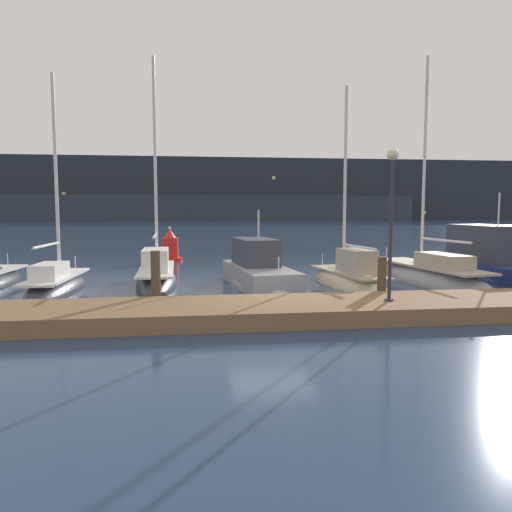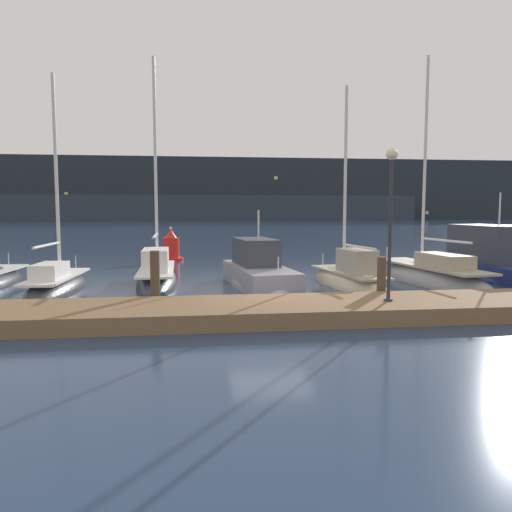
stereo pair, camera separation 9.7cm
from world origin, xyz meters
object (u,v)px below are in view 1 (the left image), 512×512
(sailboat_berth_2, at_px, (56,290))
(sailboat_berth_3, at_px, (157,281))
(motorboat_berth_7, at_px, (496,269))
(channel_buoy, at_px, (170,248))
(sailboat_berth_6, at_px, (430,280))
(sailboat_berth_5, at_px, (349,283))
(dock_lamppost, at_px, (392,200))
(motorboat_berth_4, at_px, (259,279))

(sailboat_berth_2, bearing_deg, sailboat_berth_3, 22.11)
(motorboat_berth_7, xyz_separation_m, channel_buoy, (-14.09, 9.24, 0.31))
(sailboat_berth_2, xyz_separation_m, sailboat_berth_6, (14.30, 0.55, -0.01))
(sailboat_berth_5, xyz_separation_m, dock_lamppost, (-0.58, -5.25, 3.08))
(sailboat_berth_3, xyz_separation_m, motorboat_berth_7, (14.26, -0.01, 0.25))
(sailboat_berth_3, height_order, motorboat_berth_4, sailboat_berth_3)
(sailboat_berth_2, bearing_deg, channel_buoy, 71.33)
(sailboat_berth_2, bearing_deg, motorboat_berth_4, 4.72)
(sailboat_berth_5, height_order, sailboat_berth_6, sailboat_berth_6)
(sailboat_berth_6, height_order, dock_lamppost, sailboat_berth_6)
(sailboat_berth_6, bearing_deg, dock_lamppost, -125.63)
(sailboat_berth_3, distance_m, sailboat_berth_6, 10.91)
(sailboat_berth_2, height_order, motorboat_berth_7, sailboat_berth_2)
(sailboat_berth_3, xyz_separation_m, motorboat_berth_4, (3.91, -0.78, 0.13))
(sailboat_berth_6, relative_size, motorboat_berth_7, 1.29)
(channel_buoy, distance_m, dock_lamppost, 17.31)
(motorboat_berth_7, relative_size, dock_lamppost, 1.84)
(dock_lamppost, bearing_deg, sailboat_berth_5, 83.74)
(motorboat_berth_4, height_order, sailboat_berth_5, sailboat_berth_5)
(sailboat_berth_2, relative_size, sailboat_berth_5, 1.00)
(channel_buoy, relative_size, dock_lamppost, 0.46)
(sailboat_berth_2, xyz_separation_m, channel_buoy, (3.59, 10.62, 0.60))
(sailboat_berth_6, height_order, channel_buoy, sailboat_berth_6)
(sailboat_berth_2, xyz_separation_m, dock_lamppost, (10.18, -5.19, 3.11))
(sailboat_berth_5, bearing_deg, motorboat_berth_4, 170.94)
(sailboat_berth_3, xyz_separation_m, sailboat_berth_6, (10.88, -0.84, -0.05))
(sailboat_berth_3, relative_size, dock_lamppost, 2.30)
(channel_buoy, xyz_separation_m, dock_lamppost, (6.60, -15.81, 2.51))
(sailboat_berth_2, bearing_deg, motorboat_berth_7, 4.45)
(sailboat_berth_5, relative_size, motorboat_berth_7, 1.10)
(sailboat_berth_5, xyz_separation_m, channel_buoy, (-7.17, 10.56, 0.57))
(channel_buoy, bearing_deg, sailboat_berth_3, -91.04)
(sailboat_berth_6, relative_size, dock_lamppost, 2.36)
(sailboat_berth_2, xyz_separation_m, motorboat_berth_7, (17.68, 1.37, 0.29))
(sailboat_berth_3, bearing_deg, sailboat_berth_2, -157.89)
(motorboat_berth_7, bearing_deg, channel_buoy, 146.74)
(motorboat_berth_4, distance_m, channel_buoy, 10.70)
(sailboat_berth_5, bearing_deg, sailboat_berth_2, -179.69)
(sailboat_berth_3, bearing_deg, channel_buoy, 88.96)
(dock_lamppost, bearing_deg, sailboat_berth_2, 153.01)
(sailboat_berth_3, height_order, sailboat_berth_6, sailboat_berth_6)
(sailboat_berth_3, height_order, channel_buoy, sailboat_berth_3)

